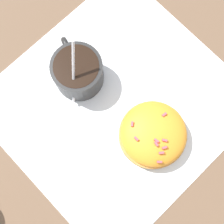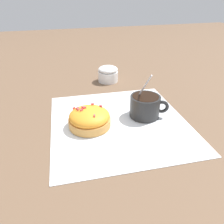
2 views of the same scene
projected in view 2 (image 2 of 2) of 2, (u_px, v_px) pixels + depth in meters
The scene contains 5 objects.
ground_plane at pixel (119, 122), 0.55m from camera, with size 3.00×3.00×0.00m, color brown.
paper_napkin at pixel (119, 122), 0.55m from camera, with size 0.35×0.36×0.00m.
coffee_cup at pixel (145, 105), 0.56m from camera, with size 0.10×0.08×0.12m.
frosted_pastry at pixel (89, 118), 0.52m from camera, with size 0.10×0.10×0.05m.
sugar_bowl at pixel (108, 74), 0.78m from camera, with size 0.07×0.07×0.06m.
Camera 2 is at (0.14, 0.44, 0.29)m, focal length 35.00 mm.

